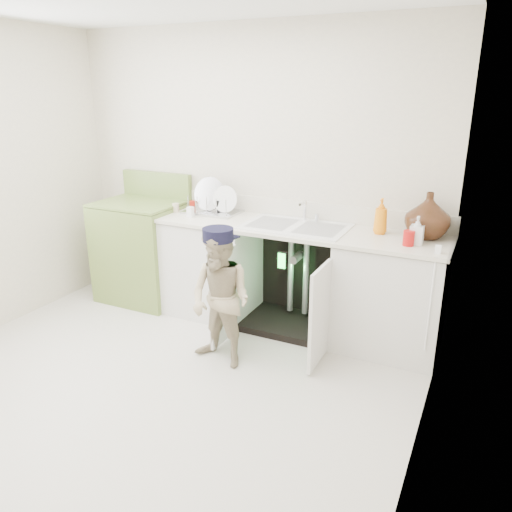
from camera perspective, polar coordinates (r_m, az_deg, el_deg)
The scene contains 5 objects.
ground at distance 3.72m, azimuth -11.12°, elevation -13.73°, with size 3.50×3.50×0.00m, color beige.
room_shell at distance 3.24m, azimuth -12.50°, elevation 5.31°, with size 6.00×5.50×1.26m.
counter_run at distance 4.21m, azimuth 4.88°, elevation -2.20°, with size 2.44×1.02×1.25m.
avocado_stove at distance 4.94m, azimuth -12.77°, elevation 0.77°, with size 0.77×0.65×1.20m.
repair_worker at distance 3.64m, azimuth -4.04°, elevation -4.86°, with size 0.61×0.69×1.04m.
Camera 1 is at (1.97, -2.47, 1.98)m, focal length 35.00 mm.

